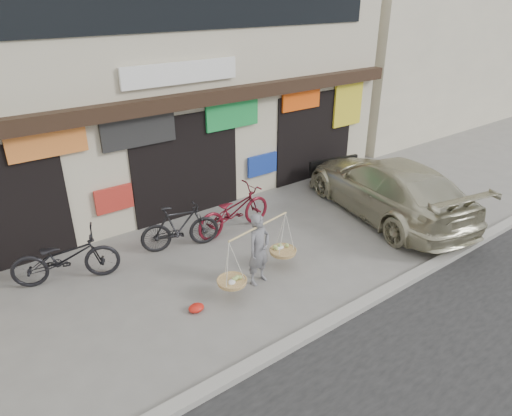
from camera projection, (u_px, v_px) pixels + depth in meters
ground at (270, 271)px, 9.76m from camera, size 70.00×70.00×0.00m
kerb at (338, 318)px, 8.29m from camera, size 70.00×0.25×0.12m
shophouse_block at (131, 68)px, 12.91m from camera, size 14.00×6.32×7.00m
neighbor_east at (408, 45)px, 20.72m from camera, size 12.00×7.00×6.40m
street_vendor at (259, 252)px, 9.13m from camera, size 2.06×0.84×1.53m
bike_0 at (65, 257)px, 9.23m from camera, size 2.23×1.39×1.11m
bike_1 at (180, 227)px, 10.43m from camera, size 1.89×1.01×1.09m
bike_2 at (234, 210)px, 11.18m from camera, size 2.17×0.88×1.12m
suv at (387, 187)px, 11.99m from camera, size 3.17×5.57×1.52m
red_bag at (196, 308)px, 8.53m from camera, size 0.31×0.25×0.14m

